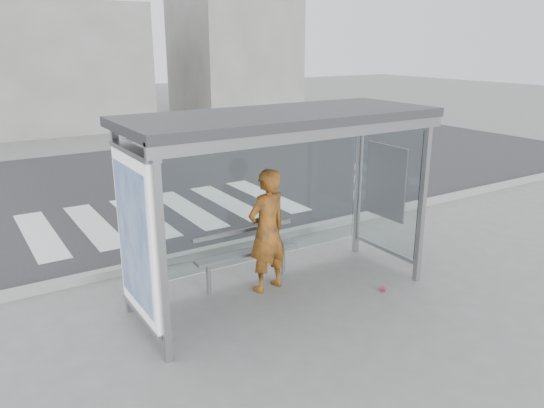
{
  "coord_description": "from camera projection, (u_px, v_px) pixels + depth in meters",
  "views": [
    {
      "loc": [
        -3.81,
        -5.77,
        3.48
      ],
      "look_at": [
        -0.03,
        0.2,
        1.32
      ],
      "focal_mm": 35.0,
      "sensor_mm": 36.0,
      "label": 1
    }
  ],
  "objects": [
    {
      "name": "curb",
      "position": [
        220.0,
        248.0,
        9.19
      ],
      "size": [
        30.0,
        0.18,
        0.12
      ],
      "primitive_type": "cube",
      "color": "gray",
      "rests_on": "ground"
    },
    {
      "name": "building_center",
      "position": [
        38.0,
        68.0,
        21.45
      ],
      "size": [
        8.0,
        5.0,
        5.0
      ],
      "primitive_type": "cube",
      "color": "slate",
      "rests_on": "ground"
    },
    {
      "name": "crosswalk",
      "position": [
        165.0,
        213.0,
        11.27
      ],
      "size": [
        5.55,
        3.0,
        0.0
      ],
      "color": "silver",
      "rests_on": "ground"
    },
    {
      "name": "ground",
      "position": [
        281.0,
        295.0,
        7.63
      ],
      "size": [
        80.0,
        80.0,
        0.0
      ],
      "primitive_type": "plane",
      "color": "slate",
      "rests_on": "ground"
    },
    {
      "name": "soda_can",
      "position": [
        383.0,
        289.0,
        7.74
      ],
      "size": [
        0.13,
        0.12,
        0.06
      ],
      "primitive_type": "cylinder",
      "rotation": [
        0.0,
        1.57,
        0.73
      ],
      "color": "#C63A5A",
      "rests_on": "ground"
    },
    {
      "name": "bench",
      "position": [
        247.0,
        252.0,
        7.84
      ],
      "size": [
        1.65,
        0.21,
        0.85
      ],
      "color": "slate",
      "rests_on": "ground"
    },
    {
      "name": "building_right",
      "position": [
        233.0,
        42.0,
        25.76
      ],
      "size": [
        5.0,
        5.0,
        7.0
      ],
      "primitive_type": "cube",
      "color": "slate",
      "rests_on": "ground"
    },
    {
      "name": "person",
      "position": [
        267.0,
        231.0,
        7.56
      ],
      "size": [
        0.73,
        0.54,
        1.81
      ],
      "primitive_type": "imported",
      "rotation": [
        0.0,
        0.0,
        3.32
      ],
      "color": "red",
      "rests_on": "ground"
    },
    {
      "name": "bus_shelter",
      "position": [
        256.0,
        162.0,
        6.91
      ],
      "size": [
        4.25,
        1.65,
        2.62
      ],
      "color": "gray",
      "rests_on": "ground"
    },
    {
      "name": "road",
      "position": [
        128.0,
        187.0,
        13.29
      ],
      "size": [
        30.0,
        10.0,
        0.01
      ],
      "primitive_type": "cube",
      "color": "#28282A",
      "rests_on": "ground"
    }
  ]
}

